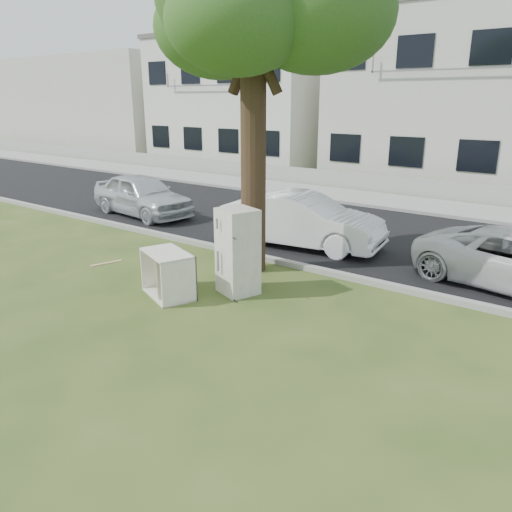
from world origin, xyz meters
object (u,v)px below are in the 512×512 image
Objects in this scene: cabinet at (168,274)px; car_left at (142,195)px; car_center at (302,220)px; fridge at (238,252)px.

cabinet is 7.29m from car_left.
car_left is at bearing 164.67° from cabinet.
cabinet is 0.28× the size of car_left.
car_left is (-6.08, -0.02, -0.01)m from car_center.
fridge is 0.42× the size of car_left.
car_center reaches higher than cabinet.
fridge is at bearing -110.27° from car_left.
cabinet is 0.27× the size of car_center.
cabinet is at bearing -120.35° from car_left.
car_center is at bearing -82.76° from car_left.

